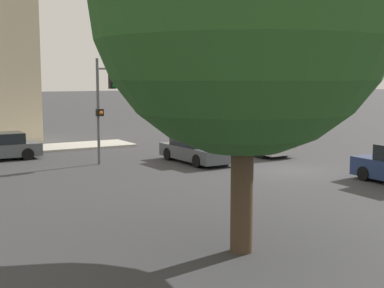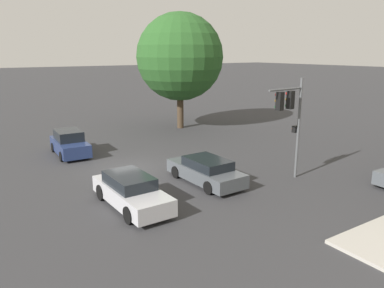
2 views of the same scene
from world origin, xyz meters
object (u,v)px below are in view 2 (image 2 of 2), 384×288
Objects in this scene: crossing_car_0 at (70,144)px; crossing_car_1 at (131,191)px; street_tree at (180,57)px; crossing_car_2 at (206,171)px; traffic_signal at (290,111)px.

crossing_car_0 is 9.91m from crossing_car_1.
street_tree is 2.05× the size of crossing_car_1.
crossing_car_0 is (3.52, -10.61, -5.34)m from street_tree.
crossing_car_2 is (9.23, 4.28, -0.10)m from crossing_car_0.
street_tree is 18.05m from crossing_car_1.
crossing_car_1 is (9.91, -0.17, -0.06)m from crossing_car_0.
traffic_signal is at bearing -119.11° from crossing_car_2.
traffic_signal is at bearing 38.29° from crossing_car_0.
traffic_signal is (14.71, -2.59, -2.42)m from street_tree.
crossing_car_0 is at bearing -71.63° from street_tree.
street_tree is 15.13m from traffic_signal.
crossing_car_1 is at bearing -38.74° from street_tree.
street_tree reaches higher than traffic_signal.
crossing_car_0 reaches higher than crossing_car_1.
street_tree is at bearing 140.09° from crossing_car_1.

